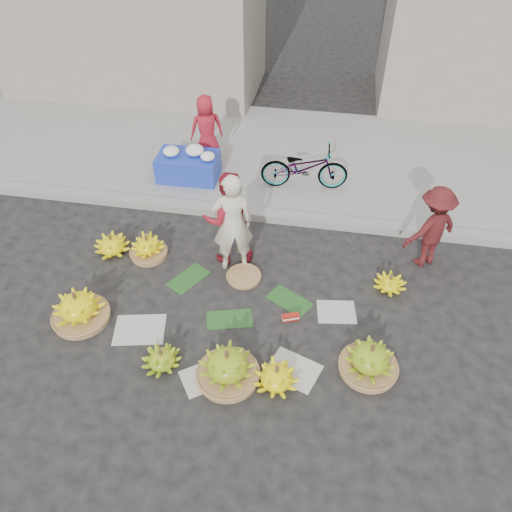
% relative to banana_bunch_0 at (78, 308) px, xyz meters
% --- Properties ---
extents(ground, '(80.00, 80.00, 0.00)m').
position_rel_banana_bunch_0_xyz_m(ground, '(2.18, 0.55, -0.23)').
color(ground, black).
rests_on(ground, ground).
extents(curb, '(40.00, 0.25, 0.15)m').
position_rel_banana_bunch_0_xyz_m(curb, '(2.18, 2.75, -0.16)').
color(curb, gray).
rests_on(curb, ground).
extents(sidewalk, '(40.00, 4.00, 0.12)m').
position_rel_banana_bunch_0_xyz_m(sidewalk, '(2.18, 4.85, -0.17)').
color(sidewalk, gray).
rests_on(sidewalk, ground).
extents(building_left, '(6.00, 3.00, 4.00)m').
position_rel_banana_bunch_0_xyz_m(building_left, '(-1.82, 7.75, 1.77)').
color(building_left, gray).
rests_on(building_left, sidewalk).
extents(newspaper_scatter, '(3.20, 1.80, 0.00)m').
position_rel_banana_bunch_0_xyz_m(newspaper_scatter, '(2.18, -0.25, -0.23)').
color(newspaper_scatter, beige).
rests_on(newspaper_scatter, ground).
extents(banana_leaves, '(2.00, 1.00, 0.00)m').
position_rel_banana_bunch_0_xyz_m(banana_leaves, '(2.08, 0.75, -0.23)').
color(banana_leaves, '#194918').
rests_on(banana_leaves, ground).
extents(banana_bunch_0, '(0.92, 0.92, 0.53)m').
position_rel_banana_bunch_0_xyz_m(banana_bunch_0, '(0.00, 0.00, 0.00)').
color(banana_bunch_0, olive).
rests_on(banana_bunch_0, ground).
extents(banana_bunch_1, '(0.61, 0.61, 0.32)m').
position_rel_banana_bunch_0_xyz_m(banana_bunch_1, '(1.38, -0.57, -0.10)').
color(banana_bunch_1, '#719915').
rests_on(banana_bunch_1, ground).
extents(banana_bunch_2, '(0.91, 0.91, 0.53)m').
position_rel_banana_bunch_0_xyz_m(banana_bunch_2, '(2.27, -0.60, 0.00)').
color(banana_bunch_2, olive).
rests_on(banana_bunch_2, ground).
extents(banana_bunch_3, '(0.61, 0.61, 0.36)m').
position_rel_banana_bunch_0_xyz_m(banana_bunch_3, '(2.89, -0.60, -0.08)').
color(banana_bunch_3, '#FEF20C').
rests_on(banana_bunch_3, ground).
extents(banana_bunch_4, '(0.77, 0.77, 0.50)m').
position_rel_banana_bunch_0_xyz_m(banana_bunch_4, '(4.03, -0.18, -0.01)').
color(banana_bunch_4, olive).
rests_on(banana_bunch_4, ground).
extents(banana_bunch_5, '(0.57, 0.57, 0.29)m').
position_rel_banana_bunch_0_xyz_m(banana_bunch_5, '(4.33, 1.36, -0.11)').
color(banana_bunch_5, '#FEF20C').
rests_on(banana_bunch_5, ground).
extents(banana_bunch_6, '(0.63, 0.63, 0.36)m').
position_rel_banana_bunch_0_xyz_m(banana_bunch_6, '(-0.11, 1.44, -0.07)').
color(banana_bunch_6, '#FEF20C').
rests_on(banana_bunch_6, ground).
extents(banana_bunch_7, '(0.66, 0.66, 0.42)m').
position_rel_banana_bunch_0_xyz_m(banana_bunch_7, '(0.51, 1.46, -0.06)').
color(banana_bunch_7, olive).
rests_on(banana_bunch_7, ground).
extents(basket_spare, '(0.53, 0.53, 0.06)m').
position_rel_banana_bunch_0_xyz_m(basket_spare, '(2.13, 1.20, -0.20)').
color(basket_spare, olive).
rests_on(basket_spare, ground).
extents(incense_stack, '(0.26, 0.16, 0.10)m').
position_rel_banana_bunch_0_xyz_m(incense_stack, '(2.94, 0.49, -0.18)').
color(incense_stack, '#A91D12').
rests_on(incense_stack, ground).
extents(vendor_cream, '(0.71, 0.58, 1.69)m').
position_rel_banana_bunch_0_xyz_m(vendor_cream, '(1.92, 1.47, 0.61)').
color(vendor_cream, beige).
rests_on(vendor_cream, ground).
extents(vendor_red, '(0.93, 0.82, 1.59)m').
position_rel_banana_bunch_0_xyz_m(vendor_red, '(1.81, 1.63, 0.56)').
color(vendor_red, '#B51B28').
rests_on(vendor_red, ground).
extents(man_striped, '(1.04, 0.94, 1.40)m').
position_rel_banana_bunch_0_xyz_m(man_striped, '(4.88, 2.06, 0.47)').
color(man_striped, maroon).
rests_on(man_striped, ground).
extents(flower_table, '(1.14, 0.72, 0.66)m').
position_rel_banana_bunch_0_xyz_m(flower_table, '(0.60, 3.64, 0.16)').
color(flower_table, '#192FA6').
rests_on(flower_table, sidewalk).
extents(grey_bucket, '(0.31, 0.31, 0.35)m').
position_rel_banana_bunch_0_xyz_m(grey_bucket, '(0.24, 3.59, 0.06)').
color(grey_bucket, slate).
rests_on(grey_bucket, sidewalk).
extents(flower_vendor, '(0.77, 0.66, 1.33)m').
position_rel_banana_bunch_0_xyz_m(flower_vendor, '(0.80, 4.34, 0.55)').
color(flower_vendor, '#B51B28').
rests_on(flower_vendor, sidewalk).
extents(bicycle, '(0.73, 1.64, 0.84)m').
position_rel_banana_bunch_0_xyz_m(bicycle, '(2.79, 3.69, 0.30)').
color(bicycle, gray).
rests_on(bicycle, sidewalk).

